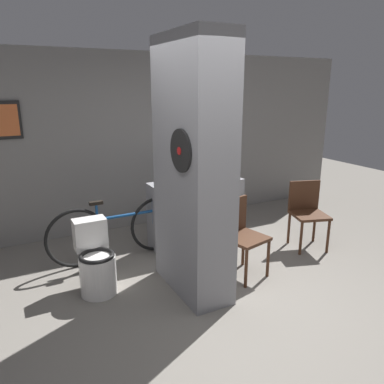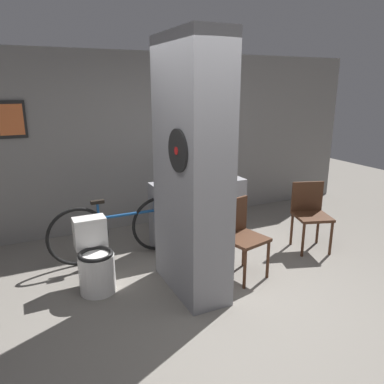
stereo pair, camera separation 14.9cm
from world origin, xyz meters
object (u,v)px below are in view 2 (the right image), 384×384
at_px(chair_near_pillar, 240,233).
at_px(chair_by_doorway, 310,212).
at_px(toilet, 95,261).
at_px(bicycle, 120,229).
at_px(bottle_tall, 188,173).

relative_size(chair_near_pillar, chair_by_doorway, 1.00).
bearing_deg(chair_near_pillar, toilet, 152.83).
distance_m(toilet, chair_by_doorway, 2.82).
bearing_deg(chair_by_doorway, toilet, -165.06).
height_order(chair_near_pillar, bicycle, chair_near_pillar).
distance_m(chair_near_pillar, bottle_tall, 1.21).
bearing_deg(chair_by_doorway, bicycle, 179.33).
bearing_deg(chair_near_pillar, bicycle, 123.86).
distance_m(chair_by_doorway, bicycle, 2.49).
distance_m(toilet, bottle_tall, 1.73).
xyz_separation_m(chair_near_pillar, bottle_tall, (-0.14, 1.10, 0.49)).
relative_size(chair_by_doorway, bottle_tall, 3.04).
xyz_separation_m(toilet, bottle_tall, (1.43, 0.71, 0.67)).
bearing_deg(bottle_tall, chair_near_pillar, -82.93).
bearing_deg(chair_by_doorway, bottle_tall, 166.04).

